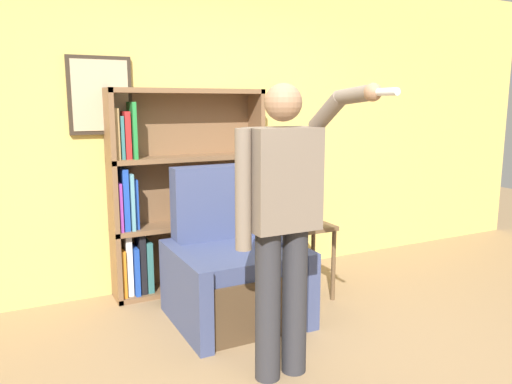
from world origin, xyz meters
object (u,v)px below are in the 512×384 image
Objects in this scene: table_lamp at (309,192)px; side_table at (308,241)px; armchair at (232,272)px; bookcase at (174,197)px; person_standing at (283,216)px.

side_table is at bearing 75.96° from table_lamp.
table_lamp is at bearing -104.04° from side_table.
armchair is 3.13× the size of table_lamp.
armchair is at bearing -175.23° from table_lamp.
bookcase reaches higher than person_standing.
bookcase is at bearing 143.96° from side_table.
person_standing is 1.27m from table_lamp.
bookcase reaches higher than side_table.
armchair is (0.21, -0.73, -0.47)m from bookcase.
person_standing reaches higher than armchair.
person_standing is at bearing -129.74° from table_lamp.
bookcase is 1.15m from table_lamp.
bookcase is 1.19m from side_table.
side_table is (0.72, 0.06, 0.13)m from armchair.
armchair is 0.66× the size of person_standing.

